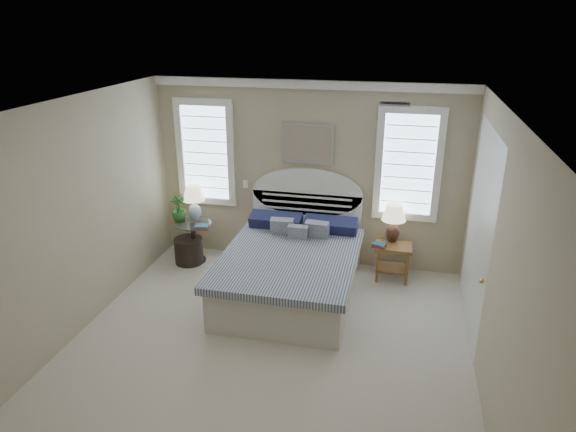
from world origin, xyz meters
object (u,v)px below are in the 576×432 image
at_px(lamp_left, 194,199).
at_px(floor_pot, 189,251).
at_px(lamp_right, 394,219).
at_px(bed, 292,267).
at_px(side_table_left, 194,238).
at_px(nightstand_right, 393,254).

bearing_deg(lamp_left, floor_pot, -104.27).
relative_size(floor_pot, lamp_right, 0.77).
height_order(bed, lamp_right, bed).
xyz_separation_m(side_table_left, nightstand_right, (2.95, 0.10, -0.00)).
xyz_separation_m(bed, lamp_right, (1.26, 0.82, 0.48)).
bearing_deg(floor_pot, side_table_left, 40.41).
bearing_deg(side_table_left, bed, -19.74).
relative_size(floor_pot, lamp_left, 0.80).
height_order(side_table_left, floor_pot, side_table_left).
bearing_deg(bed, floor_pot, 162.78).
height_order(floor_pot, lamp_left, lamp_left).
bearing_deg(side_table_left, floor_pot, -139.59).
bearing_deg(bed, side_table_left, 160.26).
xyz_separation_m(nightstand_right, floor_pot, (-3.02, -0.16, -0.19)).
height_order(bed, lamp_left, bed).
bearing_deg(side_table_left, nightstand_right, 1.94).
bearing_deg(floor_pot, lamp_right, 5.56).
bearing_deg(bed, nightstand_right, 28.03).
bearing_deg(floor_pot, lamp_left, 75.73).
distance_m(nightstand_right, lamp_right, 0.50).
bearing_deg(side_table_left, lamp_left, 97.36).
distance_m(nightstand_right, floor_pot, 3.03).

